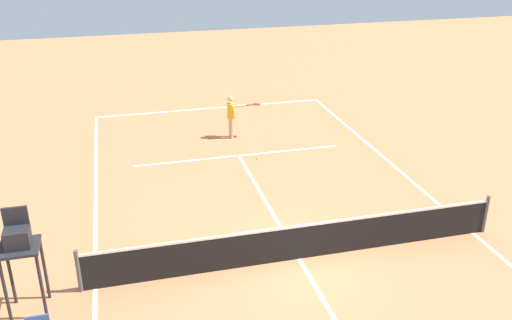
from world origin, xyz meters
The scene contains 6 objects.
ground_plane centered at (0.00, 0.00, 0.00)m, with size 60.00×60.00×0.00m, color #D37A4C.
court_lines centered at (0.00, 0.00, 0.00)m, with size 9.90×24.44×0.01m.
tennis_net centered at (0.00, 0.00, 0.50)m, with size 10.50×0.10×1.07m.
player_serving centered at (-0.17, -8.51, 0.97)m, with size 1.26×0.53×1.63m.
tennis_ball centered at (-0.55, -6.25, 0.03)m, with size 0.07×0.07×0.07m, color #CCE033.
umpire_chair centered at (6.22, 0.40, 1.61)m, with size 0.80×0.80×2.41m.
Camera 1 is at (3.98, 11.12, 7.83)m, focal length 39.41 mm.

